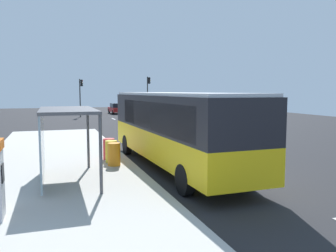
% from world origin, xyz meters
% --- Properties ---
extents(ground_plane, '(56.00, 92.00, 0.04)m').
position_xyz_m(ground_plane, '(0.00, 14.00, -0.02)').
color(ground_plane, '#262628').
extents(sidewalk_platform, '(6.20, 30.00, 0.18)m').
position_xyz_m(sidewalk_platform, '(-6.40, 2.00, 0.09)').
color(sidewalk_platform, beige).
rests_on(sidewalk_platform, ground).
extents(lane_stripe_seg_1, '(0.16, 2.20, 0.01)m').
position_xyz_m(lane_stripe_seg_1, '(0.25, -1.00, 0.01)').
color(lane_stripe_seg_1, silver).
rests_on(lane_stripe_seg_1, ground).
extents(lane_stripe_seg_2, '(0.16, 2.20, 0.01)m').
position_xyz_m(lane_stripe_seg_2, '(0.25, 4.00, 0.01)').
color(lane_stripe_seg_2, silver).
rests_on(lane_stripe_seg_2, ground).
extents(lane_stripe_seg_3, '(0.16, 2.20, 0.01)m').
position_xyz_m(lane_stripe_seg_3, '(0.25, 9.00, 0.01)').
color(lane_stripe_seg_3, silver).
rests_on(lane_stripe_seg_3, ground).
extents(lane_stripe_seg_4, '(0.16, 2.20, 0.01)m').
position_xyz_m(lane_stripe_seg_4, '(0.25, 14.00, 0.01)').
color(lane_stripe_seg_4, silver).
rests_on(lane_stripe_seg_4, ground).
extents(lane_stripe_seg_5, '(0.16, 2.20, 0.01)m').
position_xyz_m(lane_stripe_seg_5, '(0.25, 19.00, 0.01)').
color(lane_stripe_seg_5, silver).
rests_on(lane_stripe_seg_5, ground).
extents(lane_stripe_seg_6, '(0.16, 2.20, 0.01)m').
position_xyz_m(lane_stripe_seg_6, '(0.25, 24.00, 0.01)').
color(lane_stripe_seg_6, silver).
rests_on(lane_stripe_seg_6, ground).
extents(lane_stripe_seg_7, '(0.16, 2.20, 0.01)m').
position_xyz_m(lane_stripe_seg_7, '(0.25, 29.00, 0.01)').
color(lane_stripe_seg_7, silver).
rests_on(lane_stripe_seg_7, ground).
extents(bus, '(2.86, 11.08, 3.21)m').
position_xyz_m(bus, '(-1.71, 1.95, 1.84)').
color(bus, yellow).
rests_on(bus, ground).
extents(white_van, '(2.10, 5.23, 2.30)m').
position_xyz_m(white_van, '(2.20, 19.89, 1.34)').
color(white_van, black).
rests_on(white_van, ground).
extents(sedan_near, '(1.90, 4.43, 1.52)m').
position_xyz_m(sedan_near, '(2.30, 30.21, 0.79)').
color(sedan_near, '#195933').
rests_on(sedan_near, ground).
extents(sedan_far, '(1.95, 4.45, 1.52)m').
position_xyz_m(sedan_far, '(2.30, 38.21, 0.79)').
color(sedan_far, '#A51919').
rests_on(sedan_far, ground).
extents(recycling_bin_orange, '(0.52, 0.52, 0.95)m').
position_xyz_m(recycling_bin_orange, '(-4.20, 2.46, 0.66)').
color(recycling_bin_orange, orange).
rests_on(recycling_bin_orange, sidewalk_platform).
extents(recycling_bin_yellow, '(0.52, 0.52, 0.95)m').
position_xyz_m(recycling_bin_yellow, '(-4.20, 3.16, 0.66)').
color(recycling_bin_yellow, yellow).
rests_on(recycling_bin_yellow, sidewalk_platform).
extents(recycling_bin_red, '(0.52, 0.52, 0.95)m').
position_xyz_m(recycling_bin_red, '(-4.20, 3.86, 0.66)').
color(recycling_bin_red, red).
rests_on(recycling_bin_red, sidewalk_platform).
extents(traffic_light_near_side, '(0.49, 0.28, 5.16)m').
position_xyz_m(traffic_light_near_side, '(5.50, 32.52, 3.42)').
color(traffic_light_near_side, '#2D2D2D').
rests_on(traffic_light_near_side, ground).
extents(traffic_light_far_side, '(0.49, 0.28, 4.80)m').
position_xyz_m(traffic_light_far_side, '(-3.10, 33.32, 3.20)').
color(traffic_light_far_side, '#2D2D2D').
rests_on(traffic_light_far_side, ground).
extents(bus_shelter, '(1.80, 4.00, 2.50)m').
position_xyz_m(bus_shelter, '(-6.41, 0.50, 2.10)').
color(bus_shelter, '#4C4C51').
rests_on(bus_shelter, sidewalk_platform).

